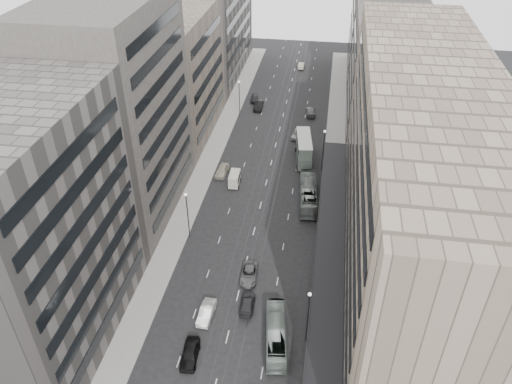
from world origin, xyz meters
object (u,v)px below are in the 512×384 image
Objects in this scene: panel_van at (234,179)px; sedan_0 at (190,353)px; bus_far at (308,194)px; double_decker at (304,149)px; sedan_1 at (206,312)px; sedan_2 at (249,274)px; bus_near at (276,334)px.

panel_van is 0.81× the size of sedan_0.
double_decker reaches higher than bus_far.
sedan_1 is (-9.34, -40.82, -1.97)m from double_decker.
sedan_0 is 15.16m from sedan_2.
bus_far is 3.02× the size of panel_van.
sedan_1 is (-9.37, 2.60, -0.64)m from bus_near.
panel_van is at bearing -146.09° from double_decker.
sedan_1 is at bearing -110.61° from double_decker.
sedan_0 reaches higher than sedan_2.
panel_van is 30.64m from sedan_1.
double_decker is at bearing 39.64° from panel_van.
bus_far is at bearing 68.21° from sedan_2.
bus_near is 2.18× the size of sedan_1.
sedan_2 is (4.67, 14.42, -0.13)m from sedan_0.
bus_far is 1.24× the size of double_decker.
sedan_0 is 0.97× the size of sedan_2.
double_decker is at bearing 80.02° from sedan_1.
bus_near is 1.06× the size of double_decker.
double_decker reaches higher than panel_van.
double_decker reaches higher than sedan_0.
sedan_0 is (1.80, -37.12, -0.51)m from panel_van.
sedan_1 is (-11.18, -27.53, -0.87)m from bus_far.
panel_van is (-11.54, -10.26, -1.40)m from double_decker.
sedan_1 is at bearing -120.95° from sedan_2.
bus_far is at bearing 66.94° from sedan_0.
bus_far is 2.43× the size of sedan_0.
sedan_0 is at bearing -90.60° from sedan_1.
double_decker is (-0.03, 43.41, 1.32)m from bus_near.
panel_van is at bearing -78.47° from bus_near.
sedan_0 is 6.58m from sedan_1.
bus_far is at bearing -89.85° from double_decker.
panel_van reaches higher than sedan_2.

